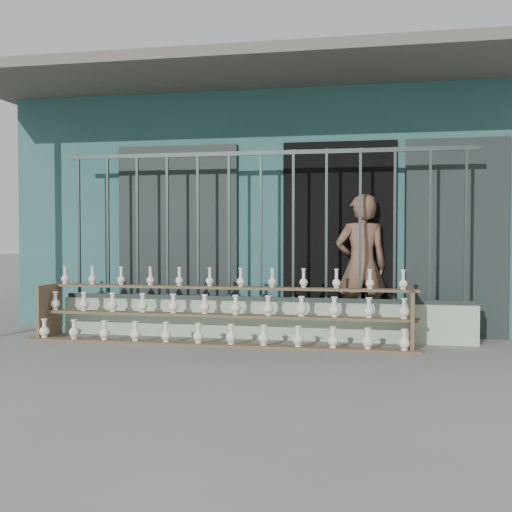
# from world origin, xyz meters

# --- Properties ---
(ground) EXTENTS (60.00, 60.00, 0.00)m
(ground) POSITION_xyz_m (0.00, 0.00, 0.00)
(ground) COLOR slate
(workshop_building) EXTENTS (7.40, 6.60, 3.21)m
(workshop_building) POSITION_xyz_m (0.00, 4.23, 1.62)
(workshop_building) COLOR #2A5957
(workshop_building) RESTS_ON ground
(parapet_wall) EXTENTS (5.00, 0.20, 0.45)m
(parapet_wall) POSITION_xyz_m (0.00, 1.30, 0.23)
(parapet_wall) COLOR #AEC8AB
(parapet_wall) RESTS_ON ground
(security_fence) EXTENTS (5.00, 0.04, 1.80)m
(security_fence) POSITION_xyz_m (-0.00, 1.30, 1.35)
(security_fence) COLOR #283330
(security_fence) RESTS_ON parapet_wall
(shelf_rack) EXTENTS (4.50, 0.68, 0.85)m
(shelf_rack) POSITION_xyz_m (-0.40, 0.89, 0.36)
(shelf_rack) COLOR brown
(shelf_rack) RESTS_ON ground
(elderly_woman) EXTENTS (0.71, 0.55, 1.73)m
(elderly_woman) POSITION_xyz_m (1.18, 1.63, 0.87)
(elderly_woman) COLOR brown
(elderly_woman) RESTS_ON ground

